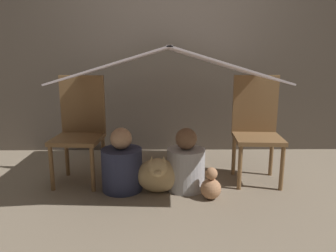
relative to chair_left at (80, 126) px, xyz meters
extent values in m
plane|color=gray|center=(0.78, -0.28, -0.50)|extent=(8.80, 8.80, 0.00)
cube|color=#4C4238|center=(0.78, 0.95, 0.75)|extent=(7.00, 0.05, 2.50)
cylinder|color=brown|center=(-0.19, -0.24, -0.31)|extent=(0.04, 0.04, 0.39)
cylinder|color=brown|center=(0.15, -0.27, -0.31)|extent=(0.04, 0.04, 0.39)
cylinder|color=brown|center=(-0.17, 0.10, -0.31)|extent=(0.04, 0.04, 0.39)
cylinder|color=brown|center=(0.18, 0.08, -0.31)|extent=(0.04, 0.04, 0.39)
cube|color=brown|center=(-0.01, -0.08, -0.09)|extent=(0.44, 0.44, 0.04)
cube|color=brown|center=(0.01, 0.10, 0.18)|extent=(0.41, 0.06, 0.52)
cylinder|color=brown|center=(1.39, -0.25, -0.31)|extent=(0.04, 0.04, 0.39)
cylinder|color=brown|center=(1.74, -0.27, -0.31)|extent=(0.04, 0.04, 0.39)
cylinder|color=brown|center=(1.41, 0.10, -0.31)|extent=(0.04, 0.04, 0.39)
cylinder|color=brown|center=(1.76, 0.08, -0.31)|extent=(0.04, 0.04, 0.39)
cube|color=brown|center=(1.57, -0.08, -0.09)|extent=(0.43, 0.43, 0.04)
cube|color=brown|center=(1.59, 0.10, 0.18)|extent=(0.41, 0.06, 0.52)
cube|color=silver|center=(0.39, -0.08, 0.56)|extent=(0.79, 1.47, 0.25)
cube|color=silver|center=(1.18, -0.08, 0.56)|extent=(0.79, 1.47, 0.25)
cube|color=silver|center=(0.78, -0.08, 0.68)|extent=(0.04, 1.47, 0.01)
cylinder|color=#2D3351|center=(0.39, -0.24, -0.32)|extent=(0.34, 0.34, 0.36)
sphere|color=tan|center=(0.39, -0.24, -0.05)|extent=(0.18, 0.18, 0.18)
cylinder|color=#B2B2B7|center=(0.93, -0.23, -0.32)|extent=(0.32, 0.32, 0.35)
sphere|color=brown|center=(0.93, -0.23, -0.06)|extent=(0.18, 0.18, 0.18)
ellipsoid|color=tan|center=(0.70, -0.29, -0.35)|extent=(0.36, 0.19, 0.29)
sphere|color=tan|center=(0.70, -0.43, -0.24)|extent=(0.15, 0.15, 0.15)
ellipsoid|color=tan|center=(0.70, -0.50, -0.25)|extent=(0.06, 0.08, 0.05)
cone|color=tan|center=(0.65, -0.43, -0.18)|extent=(0.05, 0.05, 0.07)
cone|color=tan|center=(0.75, -0.43, -0.18)|extent=(0.05, 0.05, 0.07)
sphere|color=tan|center=(1.12, -0.43, -0.42)|extent=(0.17, 0.17, 0.17)
sphere|color=tan|center=(1.12, -0.43, -0.29)|extent=(0.10, 0.10, 0.10)
camera|label=1|loc=(0.75, -2.85, 0.64)|focal=35.00mm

